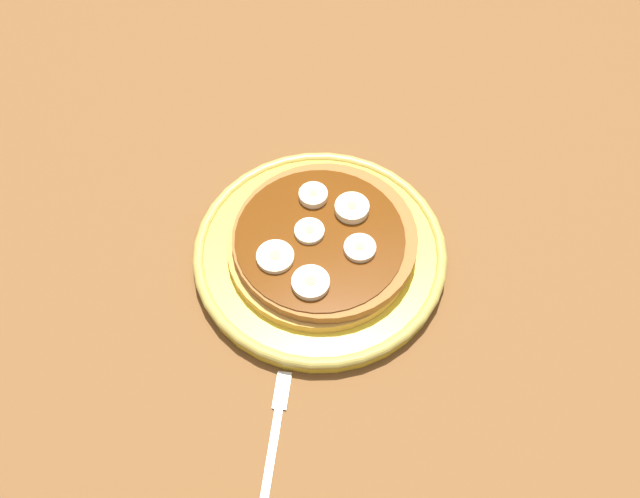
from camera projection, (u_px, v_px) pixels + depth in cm
name	position (u px, v px, depth cm)	size (l,w,h in cm)	color
ground_plane	(320.00, 267.00, 75.86)	(140.00, 140.00, 3.00)	brown
plate	(320.00, 254.00, 73.73)	(24.47, 24.47, 1.93)	yellow
pancake_stack	(323.00, 241.00, 72.49)	(17.79, 18.06, 2.35)	gold
banana_slice_0	(309.00, 232.00, 71.42)	(2.83, 2.83, 0.71)	#ECEBC4
banana_slice_1	(311.00, 283.00, 68.31)	(3.44, 3.44, 0.89)	#F3E4BC
banana_slice_2	(273.00, 254.00, 70.06)	(3.47, 3.47, 0.76)	#FEF0C1
banana_slice_3	(360.00, 248.00, 70.37)	(2.98, 2.98, 0.77)	#FAE1BF
banana_slice_4	(352.00, 208.00, 72.64)	(3.29, 3.29, 1.07)	#F7EAC1
banana_slice_5	(313.00, 196.00, 73.51)	(2.79, 2.79, 0.98)	#FBE4C1
fork	(275.00, 433.00, 64.92)	(8.57, 11.00, 0.50)	silver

